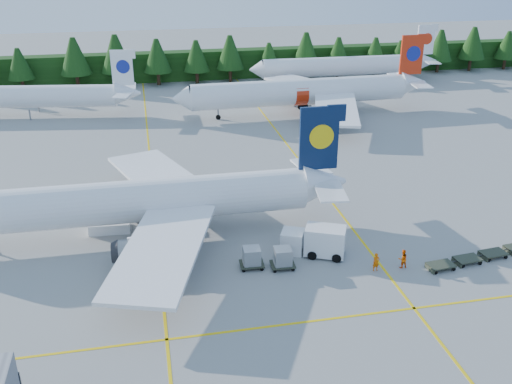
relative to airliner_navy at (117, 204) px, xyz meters
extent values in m
plane|color=gray|center=(17.58, -11.25, -3.75)|extent=(320.00, 320.00, 0.00)
cube|color=yellow|center=(3.58, 8.75, -3.74)|extent=(0.25, 120.00, 0.01)
cube|color=yellow|center=(23.58, 8.75, -3.74)|extent=(0.25, 120.00, 0.01)
cube|color=yellow|center=(17.58, -17.25, -3.74)|extent=(80.00, 0.25, 0.01)
cube|color=black|center=(17.58, 70.75, -0.75)|extent=(220.00, 4.00, 6.00)
cylinder|color=white|center=(0.70, 0.00, 0.09)|extent=(36.23, 4.41, 4.26)
cube|color=#08193B|center=(20.41, -0.08, 5.41)|extent=(4.05, 0.39, 6.60)
cube|color=white|center=(3.93, 9.04, -0.55)|extent=(10.96, 17.16, 1.21)
cylinder|color=gray|center=(1.79, 6.17, -2.04)|extent=(3.63, 2.25, 2.24)
cube|color=white|center=(3.86, -9.07, -0.55)|extent=(11.07, 17.17, 1.21)
cylinder|color=gray|center=(1.74, -6.18, -2.04)|extent=(3.63, 2.25, 2.24)
cylinder|color=white|center=(29.51, 39.61, 0.17)|extent=(37.12, 5.18, 4.36)
cone|color=white|center=(9.47, 39.17, 0.17)|extent=(3.15, 4.42, 4.36)
cube|color=red|center=(49.66, 40.06, 5.62)|extent=(4.15, 0.47, 6.75)
cube|color=white|center=(32.57, 48.94, -0.48)|extent=(11.56, 17.58, 1.24)
cylinder|color=gray|center=(30.46, 45.95, -2.00)|extent=(3.75, 2.37, 2.29)
cube|color=white|center=(32.99, 30.43, -0.48)|extent=(10.96, 17.53, 1.24)
cylinder|color=gray|center=(30.74, 33.32, -2.00)|extent=(3.75, 2.37, 2.29)
cylinder|color=gray|center=(15.44, 39.30, -2.82)|extent=(0.26, 0.26, 1.85)
cylinder|color=white|center=(-16.89, 47.92, -0.36)|extent=(32.19, 8.51, 3.76)
cube|color=white|center=(0.32, 45.31, 4.34)|extent=(3.58, 0.86, 5.83)
cylinder|color=white|center=(44.49, 60.75, -0.21)|extent=(33.48, 4.51, 3.93)
cone|color=white|center=(26.41, 61.06, -0.21)|extent=(2.82, 3.98, 3.93)
cube|color=white|center=(62.67, 60.44, 4.71)|extent=(3.74, 0.41, 6.09)
cylinder|color=gray|center=(31.80, 60.97, -2.96)|extent=(0.24, 0.24, 1.57)
cube|color=white|center=(-1.08, 1.64, -3.21)|extent=(4.27, 2.44, 1.08)
cube|color=gray|center=(-0.95, 3.61, -1.49)|extent=(1.84, 4.02, 2.92)
cube|color=gray|center=(-0.81, 5.57, -0.16)|extent=(1.85, 1.30, 0.12)
cube|color=silver|center=(16.23, -6.25, -2.66)|extent=(2.74, 2.74, 2.17)
cube|color=black|center=(16.23, -6.25, -2.14)|extent=(2.41, 2.52, 0.93)
cube|color=silver|center=(19.06, -7.52, -2.19)|extent=(4.33, 3.61, 2.69)
cube|color=#373C2C|center=(28.65, -12.06, -3.30)|extent=(2.53, 1.73, 0.14)
cube|color=#373C2C|center=(31.61, -11.56, -3.30)|extent=(2.53, 1.73, 0.14)
cube|color=#373C2C|center=(34.57, -11.06, -3.30)|extent=(2.53, 1.73, 0.14)
cube|color=#373C2C|center=(11.83, -8.38, -3.35)|extent=(2.26, 1.79, 0.14)
cube|color=#A9AAAD|center=(11.83, -8.38, -2.51)|extent=(1.60, 1.56, 1.53)
cube|color=#373C2C|center=(14.57, -9.01, -3.35)|extent=(2.26, 1.79, 0.14)
cube|color=#A9AAAD|center=(14.57, -9.01, -2.51)|extent=(1.60, 1.56, 1.53)
imported|color=#D75804|center=(22.74, -11.13, -2.87)|extent=(0.67, 0.47, 1.76)
imported|color=#F45905|center=(25.32, -11.10, -2.84)|extent=(0.91, 0.73, 1.82)
camera|label=1|loc=(3.25, -52.55, 23.65)|focal=40.00mm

